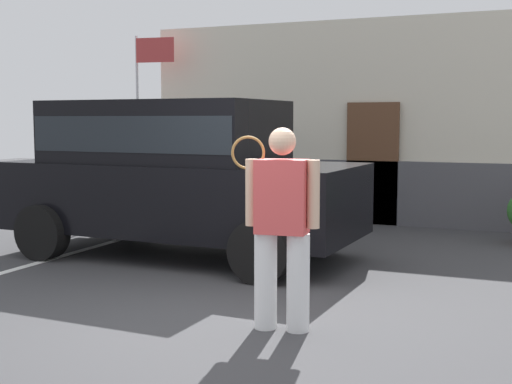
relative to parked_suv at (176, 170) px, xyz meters
The scene contains 6 objects.
ground_plane 3.24m from the parked_suv, 55.12° to the right, with size 40.00×40.00×0.00m, color #38383A.
parking_stripe_0 2.06m from the parked_suv, 144.61° to the right, with size 0.12×4.40×0.01m, color silver.
house_frontage 4.35m from the parked_suv, 66.28° to the left, with size 8.40×0.40×3.53m.
parked_suv is the anchor object (origin of this frame).
tennis_player_man 3.47m from the parked_suv, 45.68° to the right, with size 0.78×0.32×1.74m.
flag_pole 4.28m from the parked_suv, 127.19° to the left, with size 0.80×0.12×3.36m.
Camera 1 is at (2.72, -5.39, 1.81)m, focal length 48.07 mm.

